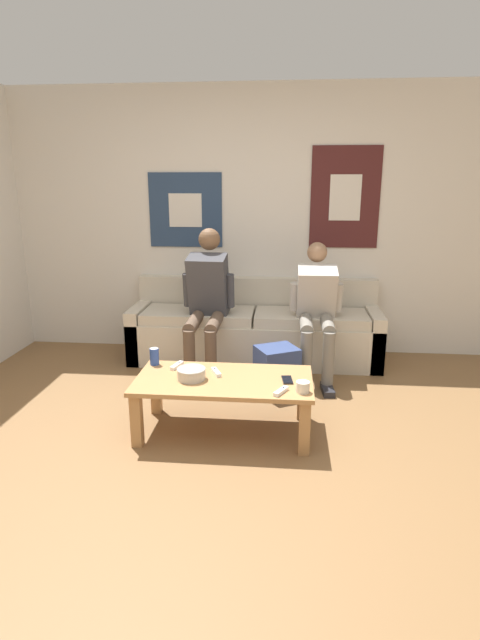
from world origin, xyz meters
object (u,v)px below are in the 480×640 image
at_px(person_seated_adult, 207,297).
at_px(game_controller_far_center, 281,391).
at_px(game_controller_near_left, 177,365).
at_px(coffee_table, 224,387).
at_px(person_seated_teen, 317,306).
at_px(ceramic_bowl, 191,373).
at_px(drink_can_blue, 154,356).
at_px(couch, 255,331).
at_px(backpack, 277,371).
at_px(game_controller_near_right, 216,372).
at_px(pillar_candle, 303,387).
at_px(cell_phone, 287,380).

bearing_deg(person_seated_adult, game_controller_far_center, -63.24).
bearing_deg(game_controller_near_left, coffee_table, -26.56).
bearing_deg(game_controller_far_center, person_seated_teen, 78.12).
height_order(ceramic_bowl, game_controller_far_center, ceramic_bowl).
bearing_deg(drink_can_blue, couch, 63.04).
xyz_separation_m(backpack, game_controller_near_right, (-0.41, -0.63, 0.22)).
bearing_deg(game_controller_near_left, person_seated_adult, 86.03).
relative_size(couch, coffee_table, 1.98).
height_order(couch, pillar_candle, couch).
distance_m(person_seated_adult, backpack, 0.93).
relative_size(backpack, game_controller_far_center, 2.80).
distance_m(ceramic_bowl, game_controller_near_right, 0.19).
bearing_deg(couch, game_controller_near_left, -109.96).
xyz_separation_m(person_seated_adult, backpack, (0.64, -0.44, -0.50)).
height_order(couch, ceramic_bowl, couch).
xyz_separation_m(couch, cell_phone, (0.31, -1.48, 0.12)).
bearing_deg(couch, person_seated_teen, -30.73).
height_order(game_controller_near_left, game_controller_near_right, same).
distance_m(couch, cell_phone, 1.52).
xyz_separation_m(person_seated_teen, game_controller_far_center, (-0.29, -1.36, -0.22)).
bearing_deg(pillar_candle, game_controller_near_right, 156.24).
height_order(person_seated_adult, cell_phone, person_seated_adult).
relative_size(couch, pillar_candle, 27.24).
height_order(person_seated_teen, cell_phone, person_seated_teen).
relative_size(coffee_table, drink_can_blue, 9.60).
height_order(ceramic_bowl, game_controller_near_left, ceramic_bowl).
xyz_separation_m(coffee_table, backpack, (0.35, 0.71, -0.15)).
xyz_separation_m(person_seated_adult, person_seated_teen, (0.97, 0.01, -0.06)).
bearing_deg(backpack, drink_can_blue, -150.91).
xyz_separation_m(game_controller_near_left, game_controller_near_right, (0.30, -0.10, 0.00)).
xyz_separation_m(person_seated_adult, game_controller_near_left, (-0.07, -0.97, -0.28)).
distance_m(coffee_table, drink_can_blue, 0.59).
distance_m(couch, game_controller_near_right, 1.42).
bearing_deg(ceramic_bowl, coffee_table, 8.68).
bearing_deg(cell_phone, person_seated_adult, 122.14).
height_order(coffee_table, backpack, coffee_table).
bearing_deg(drink_can_blue, coffee_table, -22.07).
xyz_separation_m(ceramic_bowl, game_controller_far_center, (0.60, -0.17, -0.03)).
xyz_separation_m(coffee_table, game_controller_near_left, (-0.36, 0.18, 0.08)).
height_order(couch, drink_can_blue, couch).
bearing_deg(game_controller_near_right, game_controller_far_center, -32.18).
xyz_separation_m(couch, coffee_table, (-0.11, -1.49, 0.05)).
distance_m(game_controller_near_left, game_controller_near_right, 0.31).
distance_m(person_seated_teen, backpack, 0.71).
height_order(coffee_table, game_controller_near_right, game_controller_near_right).
bearing_deg(couch, cell_phone, -78.13).
bearing_deg(couch, drink_can_blue, -116.96).
bearing_deg(coffee_table, backpack, 63.65).
xyz_separation_m(pillar_candle, cell_phone, (-0.10, 0.18, -0.03)).
relative_size(coffee_table, game_controller_far_center, 8.31).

